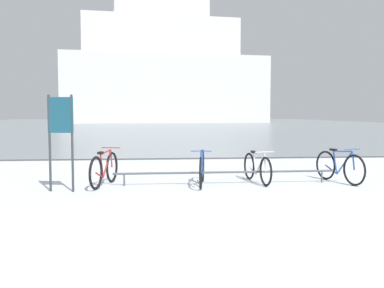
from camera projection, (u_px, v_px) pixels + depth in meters
ground at (164, 126)px, 59.45m from camera, size 80.00×132.00×0.08m
bike_rack at (226, 173)px, 10.12m from camera, size 5.22×0.14×0.31m
bicycle_0 at (104, 169)px, 9.88m from camera, size 0.58×1.72×0.85m
bicycle_1 at (202, 169)px, 9.95m from camera, size 0.46×1.76×0.84m
bicycle_2 at (257, 168)px, 10.34m from camera, size 0.46×1.71×0.79m
bicycle_3 at (339, 167)px, 10.34m from camera, size 0.61×1.68×0.84m
info_sign at (61, 126)px, 9.08m from camera, size 0.55×0.15×2.05m
ferry_ship at (164, 72)px, 78.23m from camera, size 37.55×13.46×27.31m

